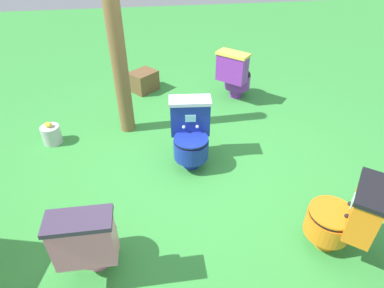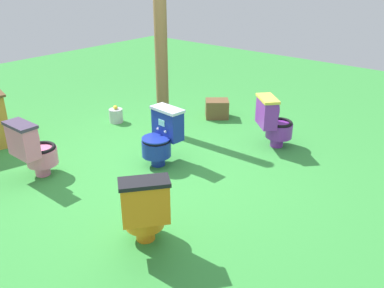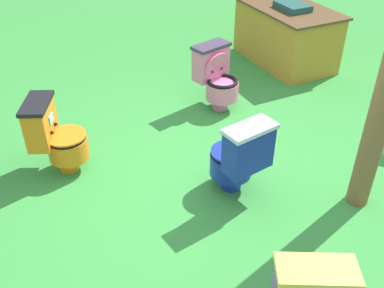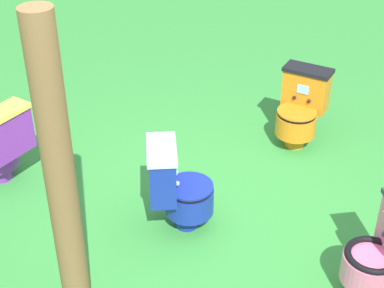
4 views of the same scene
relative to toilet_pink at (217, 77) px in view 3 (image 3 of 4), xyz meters
name	(u,v)px [view 3 (image 3 of 4)]	position (x,y,z in m)	size (l,w,h in m)	color
ground	(226,182)	(1.10, -0.89, -0.37)	(14.00, 14.00, 0.00)	green
toilet_pink	(217,77)	(0.00, 0.00, 0.00)	(0.49, 0.43, 0.73)	pink
toilet_blue	(239,157)	(1.24, -0.91, 0.00)	(0.52, 0.45, 0.73)	#192D9E
toilet_orange	(56,136)	(-0.05, -1.94, 0.00)	(0.62, 0.64, 0.73)	orange
vendor_table	(286,34)	(-0.33, 1.60, 0.02)	(1.63, 1.19, 0.85)	#B7842D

